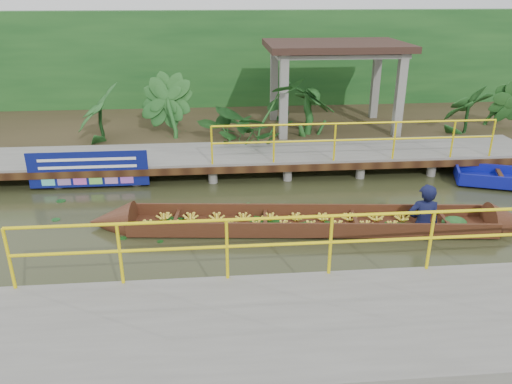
{
  "coord_description": "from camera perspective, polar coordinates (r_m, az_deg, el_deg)",
  "views": [
    {
      "loc": [
        -0.95,
        -9.72,
        4.87
      ],
      "look_at": [
        -0.04,
        0.5,
        0.6
      ],
      "focal_mm": 35.0,
      "sensor_mm": 36.0,
      "label": 1
    }
  ],
  "objects": [
    {
      "name": "pavilion",
      "position": [
        16.63,
        9.05,
        15.23
      ],
      "size": [
        4.4,
        3.0,
        3.0
      ],
      "color": "slate",
      "rests_on": "ground"
    },
    {
      "name": "blue_banner",
      "position": [
        13.33,
        -18.62,
        2.49
      ],
      "size": [
        3.0,
        0.04,
        0.94
      ],
      "color": "navy",
      "rests_on": "ground"
    },
    {
      "name": "tropical_plants",
      "position": [
        15.67,
        5.54,
        9.79
      ],
      "size": [
        14.56,
        1.56,
        1.95
      ],
      "color": "#16441A",
      "rests_on": "ground"
    },
    {
      "name": "land_strip",
      "position": [
        17.86,
        -1.85,
        7.51
      ],
      "size": [
        30.0,
        8.0,
        0.45
      ],
      "primitive_type": "cube",
      "color": "#312918",
      "rests_on": "ground"
    },
    {
      "name": "near_dock",
      "position": [
        7.43,
        11.73,
        -15.93
      ],
      "size": [
        18.0,
        2.4,
        1.73
      ],
      "color": "slate",
      "rests_on": "ground"
    },
    {
      "name": "ground",
      "position": [
        10.92,
        0.46,
        -3.91
      ],
      "size": [
        80.0,
        80.0,
        0.0
      ],
      "primitive_type": "plane",
      "color": "#2C2D16",
      "rests_on": "ground"
    },
    {
      "name": "foliage_backdrop",
      "position": [
        19.95,
        -2.34,
        14.31
      ],
      "size": [
        30.0,
        0.8,
        4.0
      ],
      "primitive_type": "cube",
      "color": "#16441A",
      "rests_on": "ground"
    },
    {
      "name": "far_dock",
      "position": [
        13.9,
        -0.8,
        4.17
      ],
      "size": [
        16.0,
        2.06,
        1.66
      ],
      "color": "slate",
      "rests_on": "ground"
    },
    {
      "name": "vendor_boat",
      "position": [
        10.8,
        8.47,
        -2.77
      ],
      "size": [
        9.61,
        1.86,
        2.3
      ],
      "rotation": [
        0.0,
        0.0,
        -0.1
      ],
      "color": "#3A1F10",
      "rests_on": "ground"
    }
  ]
}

